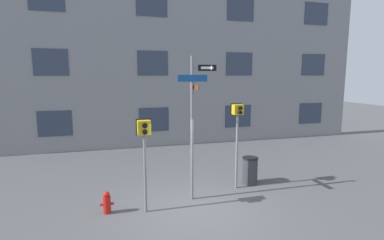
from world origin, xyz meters
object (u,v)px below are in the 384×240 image
(street_sign_pole, at_px, (194,117))
(pedestrian_signal_right, at_px, (237,123))
(trash_bin, at_px, (250,171))
(pedestrian_signal_left, at_px, (144,139))
(fire_hydrant, at_px, (107,203))

(street_sign_pole, relative_size, pedestrian_signal_right, 1.51)
(pedestrian_signal_right, xyz_separation_m, trash_bin, (0.62, 0.23, -1.74))
(pedestrian_signal_left, xyz_separation_m, pedestrian_signal_right, (3.16, 0.97, 0.14))
(pedestrian_signal_left, height_order, fire_hydrant, pedestrian_signal_left)
(pedestrian_signal_right, relative_size, fire_hydrant, 4.57)
(pedestrian_signal_left, height_order, pedestrian_signal_right, pedestrian_signal_right)
(pedestrian_signal_left, height_order, trash_bin, pedestrian_signal_left)
(street_sign_pole, height_order, trash_bin, street_sign_pole)
(pedestrian_signal_left, xyz_separation_m, fire_hydrant, (-1.05, 0.21, -1.77))
(pedestrian_signal_right, bearing_deg, street_sign_pole, -163.51)
(trash_bin, bearing_deg, fire_hydrant, -168.33)
(pedestrian_signal_right, bearing_deg, pedestrian_signal_left, -162.92)
(trash_bin, bearing_deg, pedestrian_signal_right, -159.45)
(pedestrian_signal_right, bearing_deg, trash_bin, 20.55)
(fire_hydrant, bearing_deg, trash_bin, 11.67)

